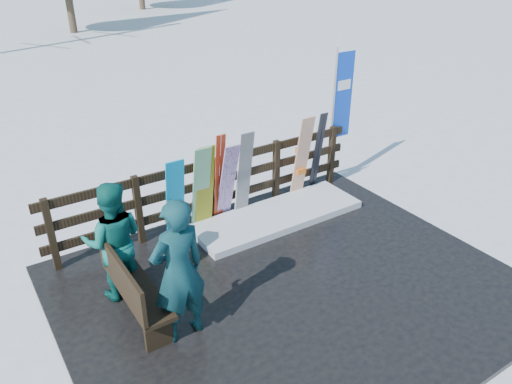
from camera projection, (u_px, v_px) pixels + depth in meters
ground at (290, 291)px, 6.99m from camera, size 700.00×700.00×0.00m
deck at (290, 288)px, 6.97m from camera, size 6.00×5.00×0.08m
fence at (212, 184)px, 8.28m from camera, size 5.60×0.10×1.15m
snow_patch at (277, 216)px, 8.55m from camera, size 2.99×1.00×0.12m
bench at (131, 287)px, 6.11m from camera, size 0.40×1.50×0.97m
snowboard_0 at (175, 200)px, 7.72m from camera, size 0.30×0.22×1.39m
snowboard_1 at (201, 189)px, 7.91m from camera, size 0.29×0.33×1.51m
snowboard_2 at (205, 188)px, 7.94m from camera, size 0.30×0.28×1.51m
snowboard_3 at (227, 183)px, 8.16m from camera, size 0.27×0.44×1.46m
snowboard_4 at (244, 175)px, 8.29m from camera, size 0.26×0.28×1.58m
snowboard_5 at (302, 158)px, 8.87m from camera, size 0.28×0.30×1.61m
ski_pair_a at (219, 179)px, 8.12m from camera, size 0.16×0.24×1.61m
ski_pair_b at (317, 153)px, 9.13m from camera, size 0.17×0.26×1.58m
rental_flag at (340, 101)px, 9.21m from camera, size 0.45×0.04×2.60m
person_front at (178, 272)px, 5.70m from camera, size 0.72×0.51×1.87m
person_back at (114, 241)px, 6.43m from camera, size 0.99×0.89×1.67m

